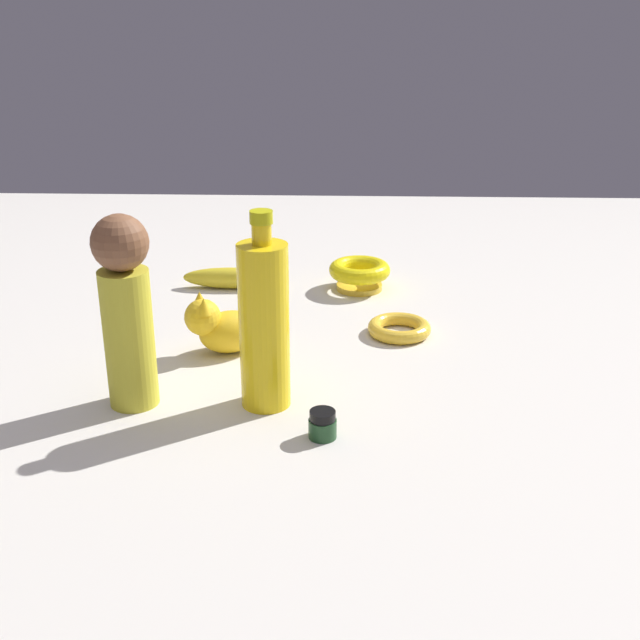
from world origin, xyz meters
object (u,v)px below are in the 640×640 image
(bowl, at_px, (360,273))
(bottle_tall, at_px, (264,324))
(cat_figurine, at_px, (222,326))
(banana, at_px, (232,278))
(bangle, at_px, (399,328))
(person_figure_adult, at_px, (126,308))
(nail_polish_jar, at_px, (323,424))

(bowl, relative_size, bottle_tall, 0.43)
(cat_figurine, xyz_separation_m, bottle_tall, (-0.08, 0.16, 0.07))
(banana, relative_size, bangle, 1.81)
(person_figure_adult, height_order, nail_polish_jar, person_figure_adult)
(bowl, bearing_deg, person_figure_adult, 56.27)
(nail_polish_jar, xyz_separation_m, bangle, (-0.11, -0.32, -0.01))
(nail_polish_jar, xyz_separation_m, banana, (0.18, -0.52, 0.00))
(person_figure_adult, xyz_separation_m, banana, (-0.07, -0.44, -0.11))
(cat_figurine, height_order, bangle, cat_figurine)
(person_figure_adult, relative_size, banana, 1.41)
(bangle, bearing_deg, banana, -35.22)
(nail_polish_jar, bearing_deg, person_figure_adult, -17.87)
(person_figure_adult, height_order, cat_figurine, person_figure_adult)
(bowl, xyz_separation_m, bangle, (-0.06, 0.20, -0.02))
(person_figure_adult, distance_m, bowl, 0.54)
(banana, bearing_deg, bangle, 145.15)
(banana, bearing_deg, nail_polish_jar, 109.29)
(bowl, distance_m, banana, 0.23)
(person_figure_adult, height_order, bowl, person_figure_adult)
(cat_figurine, bearing_deg, nail_polish_jar, 122.70)
(bowl, height_order, bangle, bowl)
(cat_figurine, relative_size, bowl, 1.14)
(person_figure_adult, height_order, bangle, person_figure_adult)
(nail_polish_jar, bearing_deg, banana, -71.08)
(bottle_tall, xyz_separation_m, banana, (0.10, -0.43, -0.09))
(bowl, relative_size, bangle, 1.11)
(cat_figurine, bearing_deg, bottle_tall, 116.65)
(bottle_tall, height_order, banana, bottle_tall)
(banana, bearing_deg, cat_figurine, 95.27)
(nail_polish_jar, bearing_deg, bottle_tall, -47.78)
(banana, height_order, bangle, banana)
(person_figure_adult, xyz_separation_m, nail_polish_jar, (-0.24, 0.08, -0.11))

